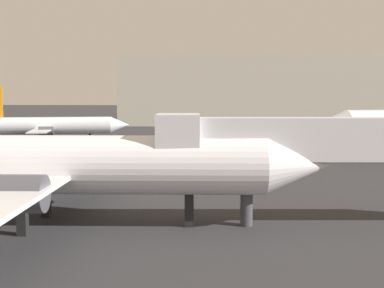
{
  "coord_description": "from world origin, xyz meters",
  "views": [
    {
      "loc": [
        0.8,
        -6.01,
        7.53
      ],
      "look_at": [
        -3.09,
        44.38,
        2.39
      ],
      "focal_mm": 47.12,
      "sensor_mm": 36.0,
      "label": 1
    }
  ],
  "objects": [
    {
      "name": "airplane_at_gate",
      "position": [
        -9.45,
        21.36,
        3.5
      ],
      "size": [
        31.15,
        26.32,
        11.18
      ],
      "rotation": [
        0.0,
        0.0,
        0.05
      ],
      "color": "white",
      "rests_on": "ground_plane"
    },
    {
      "name": "jet_bridge",
      "position": [
        6.33,
        22.52,
        4.84
      ],
      "size": [
        21.43,
        3.77,
        6.36
      ],
      "rotation": [
        0.0,
        0.0,
        -3.07
      ],
      "color": "silver",
      "rests_on": "ground_plane"
    },
    {
      "name": "airplane_distant",
      "position": [
        -26.64,
        68.68,
        2.56
      ],
      "size": [
        23.48,
        18.87,
        8.54
      ],
      "rotation": [
        0.0,
        0.0,
        0.22
      ],
      "color": "silver",
      "rests_on": "ground_plane"
    },
    {
      "name": "terminal_building",
      "position": [
        15.81,
        118.61,
        7.98
      ],
      "size": [
        81.25,
        25.26,
        15.96
      ],
      "primitive_type": "cube",
      "color": "beige",
      "rests_on": "ground_plane"
    }
  ]
}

